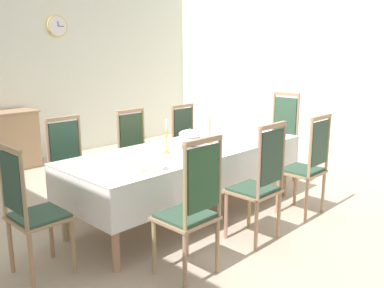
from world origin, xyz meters
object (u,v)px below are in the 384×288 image
object	(u,v)px
chair_north_a	(71,166)
candlestick_east	(210,130)
chair_north_b	(138,152)
bowl_near_left	(275,135)
bowl_near_right	(158,167)
chair_south_c	(308,164)
bowl_far_left	(183,161)
spoon_secondary	(145,171)
chair_north_c	(189,141)
mounted_clock	(57,26)
spoon_primary	(278,135)
dining_table	(189,154)
soup_tureen	(190,138)
chair_head_west	(31,209)
chair_south_a	(192,207)
chair_south_b	(260,182)
chair_head_east	(280,137)
candlestick_west	(167,140)

from	to	relation	value
chair_north_a	candlestick_east	size ratio (longest dim) A/B	2.89
chair_north_b	bowl_near_left	world-z (taller)	chair_north_b
bowl_near_right	chair_south_c	bearing A→B (deg)	-17.55
bowl_far_left	spoon_secondary	distance (m)	0.43
chair_north_c	mounted_clock	size ratio (longest dim) A/B	3.05
chair_south_c	candlestick_east	xyz separation A→B (m)	(-0.60, 0.92, 0.35)
spoon_primary	dining_table	bearing A→B (deg)	151.30
candlestick_east	spoon_primary	size ratio (longest dim) A/B	2.21
spoon_primary	soup_tureen	bearing A→B (deg)	151.17
chair_north_c	spoon_secondary	world-z (taller)	chair_north_c
chair_head_west	soup_tureen	size ratio (longest dim) A/B	4.10
chair_north_b	chair_head_west	world-z (taller)	chair_head_west
chair_north_a	chair_north_b	size ratio (longest dim) A/B	1.01
bowl_far_left	mounted_clock	bearing A→B (deg)	76.49
chair_south_a	chair_head_west	world-z (taller)	chair_south_a
chair_south_b	chair_head_east	size ratio (longest dim) A/B	0.95
chair_north_a	bowl_near_left	world-z (taller)	chair_north_a
bowl_near_left	spoon_primary	size ratio (longest dim) A/B	1.03
dining_table	bowl_near_left	world-z (taller)	bowl_near_left
chair_north_b	chair_north_c	xyz separation A→B (m)	(0.92, -0.00, -0.01)
soup_tureen	chair_north_c	bearing A→B (deg)	45.00
chair_south_a	candlestick_west	size ratio (longest dim) A/B	3.35
bowl_near_left	spoon_secondary	distance (m)	2.05
chair_head_east	bowl_far_left	xyz separation A→B (m)	(-2.30, -0.39, 0.18)
chair_south_c	chair_head_west	bearing A→B (deg)	161.36
bowl_far_left	dining_table	bearing A→B (deg)	38.73
chair_head_west	candlestick_west	world-z (taller)	candlestick_west
chair_north_a	chair_south_b	xyz separation A→B (m)	(0.93, -1.85, 0.02)
chair_head_west	candlestick_east	size ratio (longest dim) A/B	2.92
bowl_near_left	chair_head_west	bearing A→B (deg)	173.14
chair_south_b	mounted_clock	distance (m)	4.79
bowl_near_left	spoon_secondary	xyz separation A→B (m)	(-2.05, -0.00, -0.02)
chair_south_b	chair_head_west	world-z (taller)	chair_south_b
bowl_far_left	spoon_primary	bearing A→B (deg)	1.88
chair_south_c	bowl_near_left	bearing A→B (deg)	69.79
chair_north_b	candlestick_east	distance (m)	1.04
candlestick_east	bowl_near_left	size ratio (longest dim) A/B	2.15
dining_table	spoon_secondary	xyz separation A→B (m)	(-0.91, -0.35, 0.08)
chair_south_a	bowl_near_left	distance (m)	2.14
chair_north_c	mounted_clock	distance (m)	3.15
dining_table	soup_tureen	world-z (taller)	soup_tureen
chair_north_b	chair_north_c	distance (m)	0.92
chair_north_a	chair_head_east	distance (m)	2.88
chair_north_a	candlestick_east	xyz separation A→B (m)	(1.24, -0.92, 0.36)
chair_north_a	bowl_near_right	bearing A→B (deg)	95.57
chair_north_a	chair_head_east	world-z (taller)	chair_head_east
candlestick_east	chair_head_west	bearing A→B (deg)	180.00
candlestick_east	bowl_far_left	distance (m)	0.91
candlestick_west	bowl_near_right	size ratio (longest dim) A/B	2.03
dining_table	chair_south_b	bearing A→B (deg)	-89.12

